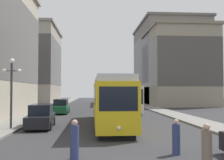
{
  "coord_description": "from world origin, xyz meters",
  "views": [
    {
      "loc": [
        -1.4,
        -7.86,
        2.91
      ],
      "look_at": [
        -0.0,
        12.28,
        3.69
      ],
      "focal_mm": 43.48,
      "sensor_mm": 36.0,
      "label": 1
    }
  ],
  "objects_px": {
    "parked_car_left_mid": "(41,117)",
    "pedestrian_crossing_near": "(176,138)",
    "pedestrian_crossing_far": "(207,148)",
    "pedestrian_on_sidewalk": "(75,141)",
    "streetcar": "(110,100)",
    "transit_bus": "(127,98)",
    "lamp_post_left_near": "(11,82)",
    "parked_car_left_near": "(61,107)"
  },
  "relations": [
    {
      "from": "parked_car_left_near",
      "to": "pedestrian_crossing_far",
      "type": "distance_m",
      "value": 26.17
    },
    {
      "from": "transit_bus",
      "to": "pedestrian_crossing_near",
      "type": "relative_size",
      "value": 6.99
    },
    {
      "from": "streetcar",
      "to": "transit_bus",
      "type": "xyz_separation_m",
      "value": [
        3.12,
        13.47,
        -0.15
      ]
    },
    {
      "from": "pedestrian_crossing_near",
      "to": "lamp_post_left_near",
      "type": "distance_m",
      "value": 12.96
    },
    {
      "from": "streetcar",
      "to": "lamp_post_left_near",
      "type": "distance_m",
      "value": 7.9
    },
    {
      "from": "parked_car_left_near",
      "to": "parked_car_left_mid",
      "type": "height_order",
      "value": "same"
    },
    {
      "from": "streetcar",
      "to": "transit_bus",
      "type": "relative_size",
      "value": 1.35
    },
    {
      "from": "parked_car_left_near",
      "to": "pedestrian_on_sidewalk",
      "type": "xyz_separation_m",
      "value": [
        3.29,
        -23.07,
        -0.06
      ]
    },
    {
      "from": "parked_car_left_mid",
      "to": "lamp_post_left_near",
      "type": "bearing_deg",
      "value": -147.25
    },
    {
      "from": "parked_car_left_mid",
      "to": "pedestrian_crossing_near",
      "type": "height_order",
      "value": "parked_car_left_mid"
    },
    {
      "from": "pedestrian_on_sidewalk",
      "to": "parked_car_left_near",
      "type": "bearing_deg",
      "value": 95.71
    },
    {
      "from": "pedestrian_crossing_far",
      "to": "transit_bus",
      "type": "bearing_deg",
      "value": -35.67
    },
    {
      "from": "parked_car_left_near",
      "to": "parked_car_left_mid",
      "type": "relative_size",
      "value": 0.96
    },
    {
      "from": "pedestrian_crossing_far",
      "to": "parked_car_left_mid",
      "type": "bearing_deg",
      "value": -0.05
    },
    {
      "from": "pedestrian_crossing_near",
      "to": "parked_car_left_mid",
      "type": "bearing_deg",
      "value": -11.66
    },
    {
      "from": "parked_car_left_mid",
      "to": "pedestrian_crossing_near",
      "type": "bearing_deg",
      "value": -53.6
    },
    {
      "from": "parked_car_left_mid",
      "to": "pedestrian_crossing_far",
      "type": "xyz_separation_m",
      "value": [
        8.26,
        -11.83,
        -0.05
      ]
    },
    {
      "from": "transit_bus",
      "to": "parked_car_left_mid",
      "type": "relative_size",
      "value": 2.21
    },
    {
      "from": "streetcar",
      "to": "parked_car_left_mid",
      "type": "bearing_deg",
      "value": -168.66
    },
    {
      "from": "pedestrian_crossing_near",
      "to": "lamp_post_left_near",
      "type": "bearing_deg",
      "value": -1.01
    },
    {
      "from": "pedestrian_crossing_far",
      "to": "pedestrian_on_sidewalk",
      "type": "relative_size",
      "value": 1.01
    },
    {
      "from": "transit_bus",
      "to": "pedestrian_crossing_far",
      "type": "relative_size",
      "value": 6.6
    },
    {
      "from": "parked_car_left_near",
      "to": "pedestrian_on_sidewalk",
      "type": "height_order",
      "value": "parked_car_left_near"
    },
    {
      "from": "pedestrian_on_sidewalk",
      "to": "parked_car_left_mid",
      "type": "bearing_deg",
      "value": 105.7
    },
    {
      "from": "transit_bus",
      "to": "parked_car_left_near",
      "type": "height_order",
      "value": "transit_bus"
    },
    {
      "from": "parked_car_left_near",
      "to": "lamp_post_left_near",
      "type": "distance_m",
      "value": 14.75
    },
    {
      "from": "transit_bus",
      "to": "lamp_post_left_near",
      "type": "bearing_deg",
      "value": -123.35
    },
    {
      "from": "streetcar",
      "to": "parked_car_left_mid",
      "type": "xyz_separation_m",
      "value": [
        -5.46,
        -1.13,
        -1.26
      ]
    },
    {
      "from": "pedestrian_crossing_far",
      "to": "pedestrian_on_sidewalk",
      "type": "distance_m",
      "value": 5.27
    },
    {
      "from": "pedestrian_crossing_far",
      "to": "pedestrian_crossing_near",
      "type": "bearing_deg",
      "value": -24.85
    },
    {
      "from": "streetcar",
      "to": "pedestrian_crossing_far",
      "type": "distance_m",
      "value": 13.32
    },
    {
      "from": "pedestrian_on_sidewalk",
      "to": "pedestrian_crossing_far",
      "type": "bearing_deg",
      "value": -21.9
    },
    {
      "from": "streetcar",
      "to": "parked_car_left_near",
      "type": "distance_m",
      "value": 13.12
    },
    {
      "from": "streetcar",
      "to": "pedestrian_crossing_near",
      "type": "distance_m",
      "value": 10.95
    },
    {
      "from": "parked_car_left_mid",
      "to": "pedestrian_on_sidewalk",
      "type": "height_order",
      "value": "parked_car_left_mid"
    },
    {
      "from": "parked_car_left_mid",
      "to": "lamp_post_left_near",
      "type": "distance_m",
      "value": 3.57
    },
    {
      "from": "streetcar",
      "to": "pedestrian_on_sidewalk",
      "type": "relative_size",
      "value": 8.97
    },
    {
      "from": "pedestrian_crossing_near",
      "to": "pedestrian_crossing_far",
      "type": "xyz_separation_m",
      "value": [
        0.42,
        -2.36,
        0.04
      ]
    },
    {
      "from": "lamp_post_left_near",
      "to": "pedestrian_crossing_far",
      "type": "bearing_deg",
      "value": -45.82
    },
    {
      "from": "streetcar",
      "to": "pedestrian_crossing_near",
      "type": "xyz_separation_m",
      "value": [
        2.38,
        -10.6,
        -1.35
      ]
    },
    {
      "from": "pedestrian_crossing_near",
      "to": "streetcar",
      "type": "bearing_deg",
      "value": -38.63
    },
    {
      "from": "streetcar",
      "to": "pedestrian_crossing_near",
      "type": "bearing_deg",
      "value": -77.69
    }
  ]
}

